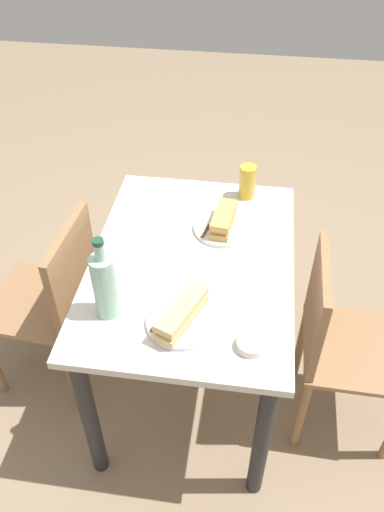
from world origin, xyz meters
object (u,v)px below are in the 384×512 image
Objects in this scene: knife_near at (166,315)px; water_bottle at (105,285)px; olive_bowl at (251,344)px; plate_near at (182,321)px; plate_far at (223,228)px; chair_near at (336,339)px; knife_far at (209,225)px; baguette_sandwich_far at (223,219)px; chair_far at (56,297)px; dining_table at (192,286)px; baguette_sandwich_near at (181,313)px; beer_glass at (247,182)px.

water_bottle is (0.01, 0.19, 0.11)m from knife_near.
olive_bowl is at bearing -105.23° from knife_near.
plate_far is at bearing -9.96° from plate_near.
chair_near reaches higher than knife_far.
plate_near is at bearing 170.04° from baguette_sandwich_far.
knife_near is at bearing -118.65° from chair_far.
water_bottle is at bearing 145.28° from baguette_sandwich_far.
plate_near is (-0.30, -0.01, 0.14)m from dining_table.
dining_table is at bearing -39.51° from water_bottle.
water_bottle is (0.01, 0.24, 0.12)m from plate_near.
plate_far is (0.48, -0.14, -0.01)m from knife_near.
chair_far is 4.80× the size of knife_far.
water_bottle reaches higher than baguette_sandwich_far.
baguette_sandwich_near is 0.26m from water_bottle.
chair_far is at bearing 62.89° from baguette_sandwich_near.
water_bottle reaches higher than beer_glass.
dining_table is at bearing 153.59° from baguette_sandwich_far.
knife_far is 0.55m from water_bottle.
baguette_sandwich_far is (-0.00, -0.00, 0.04)m from plate_far.
baguette_sandwich_near is at bearing 170.04° from baguette_sandwich_far.
baguette_sandwich_near reaches higher than plate_far.
chair_far is 4.44× the size of baguette_sandwich_far.
chair_near reaches higher than baguette_sandwich_far.
knife_far is (0.25, 0.52, 0.29)m from chair_near.
dining_table is 0.33m from knife_near.
baguette_sandwich_far is 1.33× the size of beer_glass.
plate_far is 2.53× the size of olive_bowl.
dining_table is 7.07× the size of beer_glass.
dining_table is at bearing 1.68° from plate_near.
knife_near is at bearing 163.87° from baguette_sandwich_far.
baguette_sandwich_far is at bearing -9.96° from plate_near.
water_bottle is at bearing 86.56° from plate_near.
olive_bowl is at bearing -106.43° from baguette_sandwich_near.
chair_far is 5.91× the size of beer_glass.
olive_bowl is (-0.36, -0.80, 0.29)m from chair_far.
chair_far reaches higher than baguette_sandwich_far.
water_bottle is at bearing 149.65° from knife_far.
chair_near is at bearing -47.51° from olive_bowl.
chair_far is at bearing 106.65° from baguette_sandwich_far.
chair_near is 0.62m from baguette_sandwich_far.
beer_glass is at bearing -28.52° from knife_far.
dining_table is at bearing 153.59° from plate_far.
dining_table is 4.43× the size of plate_far.
water_bottle is 0.49m from olive_bowl.
beer_glass is (0.71, -0.21, 0.05)m from knife_near.
chair_far reaches higher than knife_far.
baguette_sandwich_far reaches higher than olive_bowl.
olive_bowl is at bearing -99.82° from water_bottle.
beer_glass is at bearing -29.74° from water_bottle.
dining_table is 4.43× the size of plate_near.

